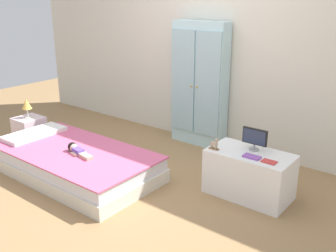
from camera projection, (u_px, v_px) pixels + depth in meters
ground_plane at (130, 186)px, 3.97m from camera, size 10.00×10.00×0.02m
back_wall at (215, 38)px, 4.70m from camera, size 6.40×0.05×2.70m
bed at (75, 162)px, 4.17m from camera, size 1.84×0.98×0.28m
pillow at (35, 134)px, 4.54m from camera, size 0.32×0.71×0.05m
doll at (76, 150)px, 4.04m from camera, size 0.39×0.15×0.10m
nightstand at (30, 131)px, 5.02m from camera, size 0.33×0.33×0.36m
table_lamp at (27, 105)px, 4.90m from camera, size 0.13×0.13×0.25m
wardrobe at (199, 85)px, 4.84m from camera, size 0.73×0.24×1.56m
tv_stand at (249, 174)px, 3.70m from camera, size 0.79×0.44×0.45m
tv_monitor at (255, 138)px, 3.65m from camera, size 0.25×0.10×0.22m
rocking_horse_toy at (215, 144)px, 3.69m from camera, size 0.10×0.04×0.12m
book_purple at (252, 157)px, 3.52m from camera, size 0.16×0.09×0.02m
book_red at (269, 162)px, 3.42m from camera, size 0.13×0.09×0.01m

